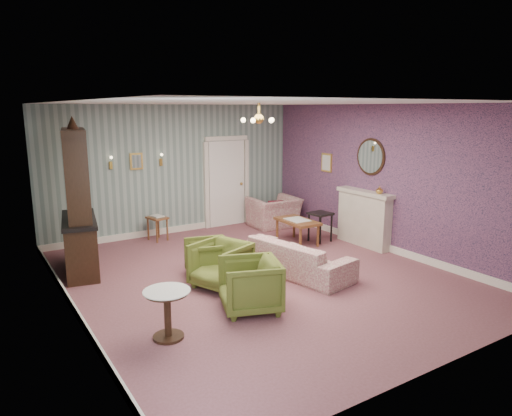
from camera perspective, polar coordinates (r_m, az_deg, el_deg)
floor at (r=8.11m, az=0.32°, el=-8.29°), size 7.00×7.00×0.00m
ceiling at (r=7.60m, az=0.35°, el=12.67°), size 7.00×7.00×0.00m
wall_back at (r=10.80m, az=-9.79°, el=4.60°), size 6.00×0.00×6.00m
wall_front at (r=5.21m, az=21.69°, el=-4.05°), size 6.00×0.00×6.00m
wall_left at (r=6.63m, az=-22.03°, el=-0.75°), size 0.00×7.00×7.00m
wall_right at (r=9.66m, az=15.51°, el=3.47°), size 0.00×7.00×7.00m
wall_right_floral at (r=9.65m, az=15.45°, el=3.47°), size 0.00×7.00×7.00m
door at (r=11.38m, az=-3.59°, el=3.24°), size 1.12×0.12×2.16m
olive_chair_a at (r=6.68m, az=-0.74°, el=-9.06°), size 0.98×1.01×0.82m
olive_chair_b at (r=7.54m, az=-4.33°, el=-6.64°), size 0.98×1.01×0.81m
olive_chair_c at (r=8.01m, az=-5.90°, el=-5.89°), size 0.81×0.84×0.72m
sofa_chintz at (r=8.14m, az=4.88°, el=-5.24°), size 1.00×2.15×0.81m
wingback_chair at (r=11.29m, az=2.20°, el=0.09°), size 1.13×0.76×0.96m
dresser at (r=8.58m, az=-20.94°, el=1.17°), size 0.83×1.65×2.63m
fireplace at (r=9.99m, az=12.99°, el=-1.21°), size 0.30×1.40×1.16m
mantel_vase at (r=9.58m, az=14.79°, el=2.13°), size 0.15×0.15×0.15m
oval_mirror at (r=9.86m, az=13.76°, el=6.07°), size 0.04×0.76×0.84m
framed_print at (r=10.86m, az=8.59°, el=5.48°), size 0.04×0.34×0.42m
coffee_table at (r=9.99m, az=5.02°, el=-2.85°), size 0.59×1.02×0.51m
side_table_black at (r=10.15m, az=7.80°, el=-2.32°), size 0.47×0.47×0.64m
pedestal_table at (r=6.05m, az=-10.70°, el=-12.57°), size 0.76×0.76×0.64m
nesting_table at (r=10.39m, az=-11.88°, el=-2.34°), size 0.42×0.50×0.57m
gilt_mirror_back at (r=10.42m, az=-14.33°, el=5.52°), size 0.28×0.06×0.36m
sconce_left at (r=10.25m, az=-17.22°, el=5.25°), size 0.16×0.12×0.30m
sconce_right at (r=10.59m, az=-11.46°, el=5.75°), size 0.16×0.12×0.30m
chandelier at (r=7.60m, az=0.35°, el=10.63°), size 0.56×0.56×0.36m
burgundy_cushion at (r=11.14m, az=2.43°, el=-0.07°), size 0.41×0.28×0.39m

